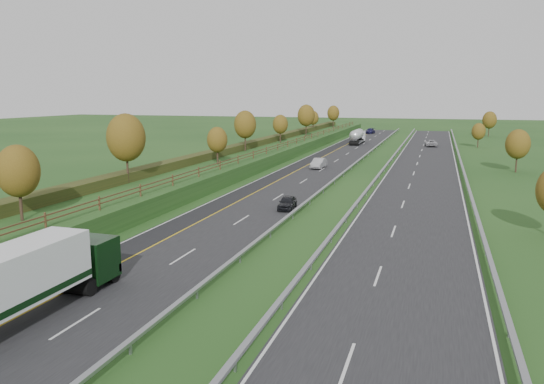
{
  "coord_description": "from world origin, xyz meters",
  "views": [
    {
      "loc": [
        18.53,
        -22.38,
        11.59
      ],
      "look_at": [
        3.15,
        26.53,
        2.2
      ],
      "focal_mm": 35.0,
      "sensor_mm": 36.0,
      "label": 1
    }
  ],
  "objects_px": {
    "car_silver_mid": "(319,163)",
    "car_small_far": "(370,131)",
    "car_dark_near": "(287,203)",
    "car_oncoming": "(431,143)",
    "road_tanker": "(357,136)"
  },
  "relations": [
    {
      "from": "car_oncoming",
      "to": "car_small_far",
      "type": "bearing_deg",
      "value": -68.09
    },
    {
      "from": "road_tanker",
      "to": "car_oncoming",
      "type": "xyz_separation_m",
      "value": [
        17.13,
        -1.62,
        -1.08
      ]
    },
    {
      "from": "road_tanker",
      "to": "car_oncoming",
      "type": "distance_m",
      "value": 17.24
    },
    {
      "from": "car_small_far",
      "to": "car_dark_near",
      "type": "bearing_deg",
      "value": -80.5
    },
    {
      "from": "car_dark_near",
      "to": "car_small_far",
      "type": "xyz_separation_m",
      "value": [
        -5.63,
        112.86,
        0.1
      ]
    },
    {
      "from": "car_small_far",
      "to": "car_oncoming",
      "type": "distance_m",
      "value": 42.02
    },
    {
      "from": "car_small_far",
      "to": "car_oncoming",
      "type": "relative_size",
      "value": 0.99
    },
    {
      "from": "car_small_far",
      "to": "car_silver_mid",
      "type": "bearing_deg",
      "value": -81.97
    },
    {
      "from": "car_dark_near",
      "to": "car_silver_mid",
      "type": "bearing_deg",
      "value": 91.25
    },
    {
      "from": "road_tanker",
      "to": "car_dark_near",
      "type": "height_order",
      "value": "road_tanker"
    },
    {
      "from": "car_silver_mid",
      "to": "car_small_far",
      "type": "distance_m",
      "value": 81.48
    },
    {
      "from": "road_tanker",
      "to": "car_dark_near",
      "type": "relative_size",
      "value": 2.84
    },
    {
      "from": "car_dark_near",
      "to": "car_small_far",
      "type": "distance_m",
      "value": 113.0
    },
    {
      "from": "road_tanker",
      "to": "car_dark_near",
      "type": "distance_m",
      "value": 76.91
    },
    {
      "from": "car_silver_mid",
      "to": "car_small_far",
      "type": "bearing_deg",
      "value": 93.96
    }
  ]
}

